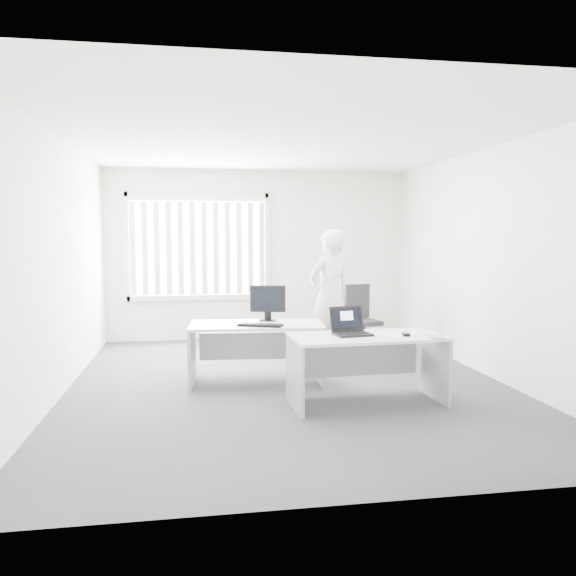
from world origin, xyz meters
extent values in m
plane|color=#434349|center=(0.00, 0.00, 0.00)|extent=(6.00, 6.00, 0.00)
cube|color=white|center=(0.00, 3.00, 1.40)|extent=(5.00, 0.02, 2.80)
cube|color=white|center=(0.00, -3.00, 1.40)|extent=(5.00, 0.02, 2.80)
cube|color=white|center=(-2.50, 0.00, 1.40)|extent=(0.02, 6.00, 2.80)
cube|color=white|center=(2.50, 0.00, 1.40)|extent=(0.02, 6.00, 2.80)
cube|color=white|center=(0.00, 0.00, 2.80)|extent=(5.00, 6.00, 0.02)
cube|color=silver|center=(-1.00, 2.96, 1.55)|extent=(2.32, 0.06, 1.76)
cube|color=silver|center=(0.68, -0.90, 0.70)|extent=(1.60, 0.81, 0.03)
cube|color=#A1A1A3|center=(-0.09, -0.94, 0.34)|extent=(0.07, 0.67, 0.68)
cube|color=#A1A1A3|center=(1.44, -0.86, 0.34)|extent=(0.07, 0.67, 0.68)
cube|color=silver|center=(-0.36, 0.10, 0.69)|extent=(1.60, 0.86, 0.03)
cube|color=#A1A1A3|center=(-1.11, 0.17, 0.34)|extent=(0.10, 0.67, 0.68)
cube|color=#A1A1A3|center=(0.39, 0.03, 0.34)|extent=(0.10, 0.67, 0.68)
cylinder|color=black|center=(1.42, 1.65, 0.04)|extent=(0.69, 0.69, 0.08)
cylinder|color=black|center=(1.42, 1.65, 0.22)|extent=(0.07, 0.07, 0.43)
cube|color=black|center=(1.42, 1.65, 0.43)|extent=(0.53, 0.53, 0.07)
cube|color=black|center=(1.37, 1.84, 0.74)|extent=(0.42, 0.16, 0.52)
imported|color=silver|center=(0.75, 1.04, 0.91)|extent=(0.79, 0.67, 1.82)
cube|color=white|center=(0.98, -0.93, 0.71)|extent=(0.33, 0.28, 0.00)
cube|color=silver|center=(1.32, -1.11, 0.72)|extent=(0.21, 0.26, 0.01)
cube|color=black|center=(-0.33, -0.09, 0.72)|extent=(0.53, 0.35, 0.02)
camera|label=1|loc=(-1.04, -6.36, 1.73)|focal=35.00mm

